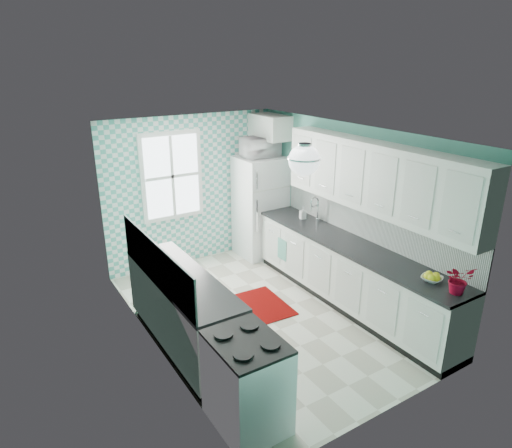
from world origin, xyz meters
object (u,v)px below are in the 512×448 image
fruit_bowl (432,279)px  microwave (260,147)px  potted_plant (459,279)px  fridge (260,207)px  stove (247,381)px  ceiling_light (304,160)px  sink (309,224)px

fruit_bowl → microwave: (-0.09, 3.52, 0.96)m
fruit_bowl → potted_plant: bearing=-90.0°
fridge → potted_plant: fridge is taller
stove → microwave: size_ratio=1.52×
stove → fruit_bowl: (2.40, -0.14, 0.49)m
stove → potted_plant: 2.52m
potted_plant → ceiling_light: bearing=134.1°
ceiling_light → microwave: size_ratio=0.58×
fridge → potted_plant: (0.09, -3.84, 0.22)m
stove → microwave: (2.31, 3.38, 1.45)m
ceiling_light → fruit_bowl: (1.20, -0.91, -1.35)m
microwave → potted_plant: bearing=92.9°
ceiling_light → sink: (1.20, 1.35, -1.39)m
ceiling_light → potted_plant: (1.20, -1.24, -1.22)m
stove → potted_plant: bearing=-12.0°
microwave → ceiling_light: bearing=68.5°
sink → fruit_bowl: (-0.00, -2.26, 0.04)m
fruit_bowl → microwave: bearing=91.5°
fruit_bowl → microwave: 3.65m
ceiling_light → stove: 2.33m
ceiling_light → fruit_bowl: 2.03m
ceiling_light → sink: size_ratio=0.66×
fridge → stove: fridge is taller
sink → microwave: 1.61m
microwave → fridge: bearing=55.3°
stove → potted_plant: size_ratio=2.82×
ceiling_light → stove: (-1.20, -0.78, -1.84)m
ceiling_light → potted_plant: size_ratio=1.07×
fridge → potted_plant: 3.85m
microwave → stove: bearing=57.2°
sink → microwave: (-0.09, 1.26, 1.00)m
potted_plant → microwave: microwave is taller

